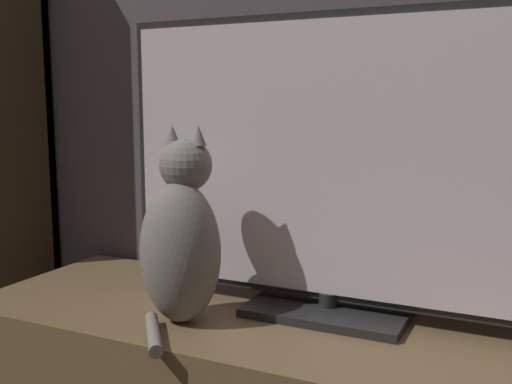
{
  "coord_description": "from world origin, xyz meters",
  "views": [
    {
      "loc": [
        0.59,
        -0.31,
        0.9
      ],
      "look_at": [
        0.01,
        0.89,
        0.7
      ],
      "focal_mm": 42.0,
      "sensor_mm": 36.0,
      "label": 1
    }
  ],
  "objects": [
    {
      "name": "cat",
      "position": [
        -0.13,
        0.8,
        0.59
      ],
      "size": [
        0.2,
        0.3,
        0.44
      ],
      "rotation": [
        0.0,
        0.0,
        0.06
      ],
      "color": "gray",
      "rests_on": "tv_stand"
    },
    {
      "name": "tv",
      "position": [
        0.16,
        0.98,
        0.74
      ],
      "size": [
        1.05,
        0.22,
        0.69
      ],
      "color": "black",
      "rests_on": "tv_stand"
    }
  ]
}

